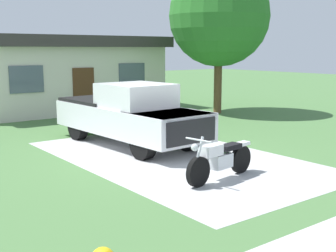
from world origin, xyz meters
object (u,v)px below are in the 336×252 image
at_px(motorcycle, 220,159).
at_px(pickup_truck, 128,114).
at_px(neighbor_house, 59,73).
at_px(shade_tree, 219,16).

height_order(motorcycle, pickup_truck, pickup_truck).
xyz_separation_m(motorcycle, neighbor_house, (2.10, 13.36, 1.32)).
xyz_separation_m(pickup_truck, shade_tree, (6.96, 3.38, 3.40)).
relative_size(motorcycle, shade_tree, 0.33).
bearing_deg(shade_tree, neighbor_house, 133.57).
distance_m(pickup_truck, shade_tree, 8.45).
bearing_deg(shade_tree, motorcycle, -133.09).
bearing_deg(neighbor_house, shade_tree, -46.43).
distance_m(motorcycle, pickup_truck, 4.51).
relative_size(shade_tree, neighbor_house, 0.69).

